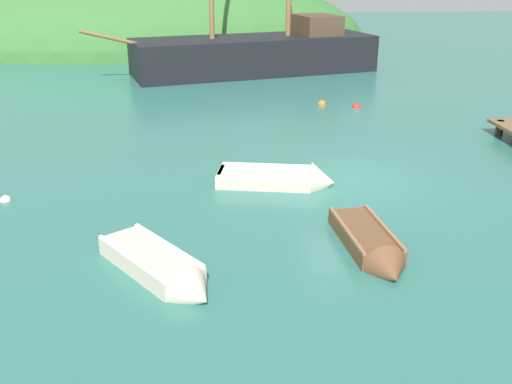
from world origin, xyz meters
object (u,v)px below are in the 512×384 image
(rowboat_portside, at_px, (284,181))
(buoy_red, at_px, (357,107))
(buoy_orange, at_px, (322,104))
(buoy_white, at_px, (6,201))
(sailing_ship, at_px, (257,59))
(rowboat_outer_right, at_px, (162,271))
(rowboat_far, at_px, (371,248))

(rowboat_portside, xyz_separation_m, buoy_red, (4.45, 9.22, -0.13))
(buoy_red, height_order, buoy_orange, buoy_red)
(buoy_white, relative_size, buoy_orange, 0.80)
(sailing_ship, relative_size, rowboat_outer_right, 5.11)
(rowboat_outer_right, bearing_deg, buoy_orange, 121.24)
(rowboat_outer_right, bearing_deg, sailing_ship, 134.04)
(sailing_ship, xyz_separation_m, rowboat_outer_right, (-3.95, -23.26, -0.65))
(buoy_red, xyz_separation_m, buoy_white, (-12.10, -9.78, 0.00))
(rowboat_outer_right, bearing_deg, rowboat_far, 62.27)
(rowboat_portside, bearing_deg, rowboat_outer_right, -111.16)
(buoy_red, bearing_deg, buoy_orange, 152.97)
(rowboat_portside, height_order, buoy_white, rowboat_portside)
(sailing_ship, height_order, buoy_orange, sailing_ship)
(buoy_white, distance_m, buoy_orange, 14.98)
(buoy_red, bearing_deg, buoy_white, -141.04)
(rowboat_far, bearing_deg, buoy_white, -117.52)
(rowboat_outer_right, distance_m, buoy_red, 16.17)
(sailing_ship, relative_size, buoy_white, 55.50)
(rowboat_far, xyz_separation_m, buoy_white, (-9.03, 3.80, -0.13))
(rowboat_outer_right, bearing_deg, buoy_white, -171.32)
(buoy_orange, bearing_deg, rowboat_portside, -106.93)
(sailing_ship, bearing_deg, rowboat_portside, 72.26)
(sailing_ship, height_order, buoy_white, sailing_ship)
(rowboat_far, relative_size, buoy_orange, 8.66)
(rowboat_portside, height_order, buoy_red, rowboat_portside)
(buoy_red, bearing_deg, rowboat_far, -102.72)
(rowboat_portside, height_order, rowboat_outer_right, rowboat_portside)
(sailing_ship, relative_size, rowboat_far, 5.13)
(rowboat_far, distance_m, buoy_orange, 14.40)
(buoy_white, bearing_deg, rowboat_far, -22.83)
(rowboat_portside, distance_m, rowboat_far, 4.57)
(rowboat_portside, bearing_deg, rowboat_far, -61.48)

